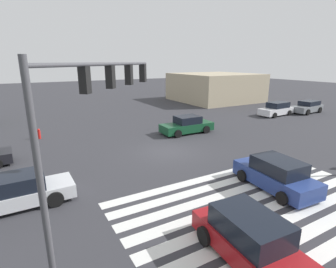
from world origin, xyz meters
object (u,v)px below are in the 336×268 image
Objects in this scene: car_5 at (13,192)px; car_6 at (276,175)px; car_1 at (253,242)px; car_3 at (308,107)px; car_4 at (276,109)px; car_0 at (187,125)px; fire_hydrant at (39,134)px; traffic_signal_mast at (98,102)px.

car_5 is 1.11× the size of car_6.
car_1 is 29.46m from car_3.
car_0 is at bearing 2.42° from car_4.
car_5 is (-13.55, -6.65, -0.00)m from car_0.
car_6 is 5.15× the size of fire_hydrant.
car_4 reaches higher than car_5.
fire_hydrant is (1.83, 11.18, -0.28)m from car_5.
car_1 is 5.55× the size of fire_hydrant.
car_0 is 12.57m from fire_hydrant.
fire_hydrant is (-9.66, 15.68, -0.32)m from car_6.
car_3 is 32.88m from car_5.
car_5 reaches higher than fire_hydrant.
traffic_signal_mast is at bearing 21.97° from car_4.
traffic_signal_mast is 6.84m from car_1.
traffic_signal_mast is 27.05m from car_4.
car_6 reaches higher than car_0.
traffic_signal_mast is at bearing -136.39° from car_1.
car_4 reaches higher than fire_hydrant.
car_3 is at bearing 123.67° from car_1.
car_0 reaches higher than car_5.
traffic_signal_mast is at bearing -48.52° from car_5.
car_1 is at bearing 64.69° from car_0.
car_0 is 1.00× the size of car_1.
car_1 is 10.03m from car_5.
car_6 is at bearing 125.56° from car_1.
car_3 is at bearing -7.43° from fire_hydrant.
car_5 is (-32.07, -7.24, -0.02)m from car_3.
car_3 is (25.47, 14.79, -0.02)m from car_1.
car_0 is at bearing 157.44° from car_1.
car_4 is 28.42m from car_5.
fire_hydrant is (-25.43, 3.14, -0.31)m from car_4.
car_5 is at bearing 8.24° from car_3.
car_5 is 5.71× the size of fire_hydrant.
traffic_signal_mast is 1.33× the size of car_0.
car_1 is at bearing 126.12° from car_6.
car_3 is 30.50m from fire_hydrant.
car_4 reaches higher than car_0.
car_0 is 18.53m from car_3.
car_6 is at bearing 35.10° from car_4.
fire_hydrant is (-11.73, 4.53, -0.28)m from car_0.
car_4 is 20.15m from car_6.
car_0 is 5.57× the size of fire_hydrant.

